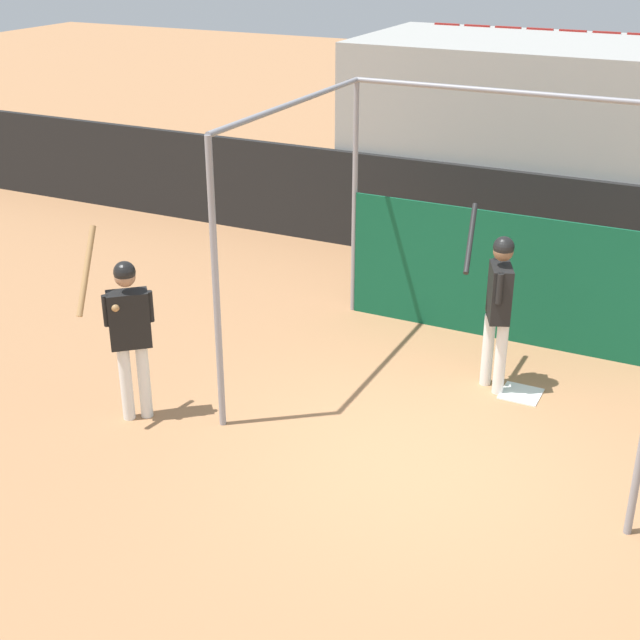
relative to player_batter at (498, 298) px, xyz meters
The scene contains 7 objects.
ground_plane 2.12m from the player_batter, 98.75° to the right, with size 60.00×60.00×0.00m, color #A8754C.
outfield_wall 3.77m from the player_batter, 94.16° to the left, with size 24.00×0.12×1.56m.
bleacher_section 5.44m from the player_batter, 92.88° to the left, with size 7.05×3.20×3.24m.
batting_cage 0.91m from the player_batter, 106.33° to the left, with size 4.26×3.47×3.15m.
home_plate 1.18m from the player_batter, ahead, with size 0.44×0.44×0.02m.
player_batter is the anchor object (origin of this frame).
player_waiting 4.01m from the player_batter, 144.32° to the right, with size 0.64×0.74×2.14m.
Camera 1 is at (2.49, -7.22, 4.98)m, focal length 50.00 mm.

